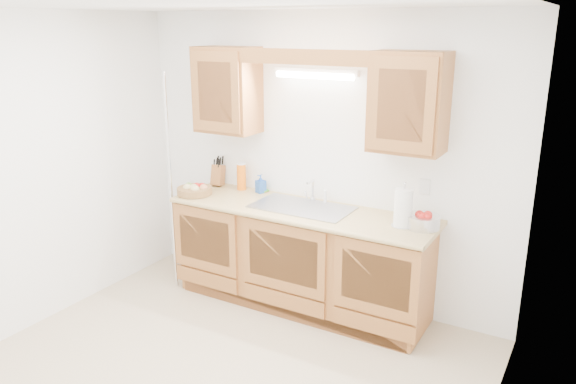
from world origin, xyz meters
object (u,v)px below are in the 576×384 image
Objects in this scene: paper_towel at (403,208)px; knife_block at (218,175)px; apple_bowl at (423,221)px; fruit_basket at (195,190)px.

knife_block is at bearing 172.99° from paper_towel.
fruit_basket is at bearing -175.12° from apple_bowl.
fruit_basket is 2.07m from apple_bowl.
fruit_basket is 0.36m from knife_block.
paper_towel is 1.07× the size of apple_bowl.
knife_block is 2.07m from apple_bowl.
apple_bowl is (0.14, 0.05, -0.09)m from paper_towel.
paper_towel reaches higher than fruit_basket.
knife_block is 0.82× the size of paper_towel.
knife_block is at bearing 174.96° from apple_bowl.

